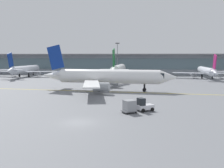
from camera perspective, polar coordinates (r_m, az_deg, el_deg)
The scene contains 10 objects.
ground_plane at distance 32.31m, azimuth -7.58°, elevation -8.82°, with size 400.00×400.00×0.00m, color slate.
taxiway_centreline_stripe at distance 59.11m, azimuth -0.83°, elevation -1.79°, with size 110.00×0.36×0.01m, color yellow.
terminal_concourse at distance 120.08m, azimuth 1.90°, elevation 4.74°, with size 224.48×11.00×9.60m.
gate_airplane_1 at distance 108.86m, azimuth -19.42°, elevation 3.18°, with size 27.84×29.86×9.91m.
gate_airplane_2 at distance 96.32m, azimuth 1.51°, elevation 3.39°, with size 31.33×33.72×11.17m.
gate_airplane_3 at distance 101.56m, azimuth 21.02°, elevation 2.80°, with size 26.01×27.98×9.27m.
taxiing_regional_jet at distance 60.79m, azimuth -1.04°, elevation 1.68°, with size 34.48×31.88×11.42m.
baggage_tug at distance 38.51m, azimuth 7.40°, elevation -4.96°, with size 2.95×2.59×2.10m.
cargo_dolly_lead at distance 37.11m, azimuth 4.06°, elevation -5.10°, with size 2.63×2.46×1.94m.
apron_light_mast_1 at distance 114.26m, azimuth 1.26°, elevation 6.21°, with size 1.80×0.36×14.62m.
Camera 1 is at (7.02, -30.38, 8.47)m, focal length 39.52 mm.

